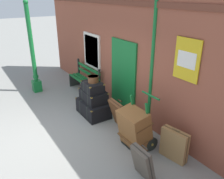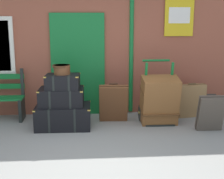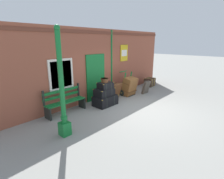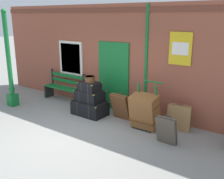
# 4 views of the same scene
# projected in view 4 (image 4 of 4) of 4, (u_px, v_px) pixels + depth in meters

# --- Properties ---
(ground_plane) EXTENTS (60.00, 60.00, 0.00)m
(ground_plane) POSITION_uv_depth(u_px,v_px,m) (62.00, 138.00, 6.40)
(ground_plane) COLOR gray
(brick_facade) EXTENTS (10.40, 0.35, 3.20)m
(brick_facade) POSITION_uv_depth(u_px,v_px,m) (122.00, 59.00, 8.01)
(brick_facade) COLOR brown
(brick_facade) RESTS_ON ground
(lamp_post) EXTENTS (0.28, 0.28, 3.06)m
(lamp_post) POSITION_uv_depth(u_px,v_px,m) (10.00, 71.00, 8.40)
(lamp_post) COLOR #146B2D
(lamp_post) RESTS_ON ground
(platform_bench) EXTENTS (1.60, 0.43, 1.01)m
(platform_bench) POSITION_uv_depth(u_px,v_px,m) (65.00, 88.00, 9.14)
(platform_bench) COLOR #146B2D
(platform_bench) RESTS_ON ground
(steamer_trunk_base) EXTENTS (1.02, 0.67, 0.43)m
(steamer_trunk_base) POSITION_uv_depth(u_px,v_px,m) (90.00, 108.00, 7.85)
(steamer_trunk_base) COLOR black
(steamer_trunk_base) RESTS_ON ground
(steamer_trunk_middle) EXTENTS (0.83, 0.57, 0.33)m
(steamer_trunk_middle) POSITION_uv_depth(u_px,v_px,m) (90.00, 96.00, 7.79)
(steamer_trunk_middle) COLOR black
(steamer_trunk_middle) RESTS_ON steamer_trunk_base
(steamer_trunk_top) EXTENTS (0.64, 0.49, 0.27)m
(steamer_trunk_top) POSITION_uv_depth(u_px,v_px,m) (90.00, 86.00, 7.67)
(steamer_trunk_top) COLOR black
(steamer_trunk_top) RESTS_ON steamer_trunk_middle
(round_hatbox) EXTENTS (0.32, 0.31, 0.17)m
(round_hatbox) POSITION_uv_depth(u_px,v_px,m) (90.00, 79.00, 7.63)
(round_hatbox) COLOR brown
(round_hatbox) RESTS_ON steamer_trunk_top
(porters_trolley) EXTENTS (0.71, 0.59, 1.20)m
(porters_trolley) POSITION_uv_depth(u_px,v_px,m) (148.00, 117.00, 6.99)
(porters_trolley) COLOR black
(porters_trolley) RESTS_ON ground
(large_brown_trunk) EXTENTS (0.70, 0.60, 0.95)m
(large_brown_trunk) POSITION_uv_depth(u_px,v_px,m) (145.00, 112.00, 6.79)
(large_brown_trunk) COLOR brown
(large_brown_trunk) RESTS_ON ground
(suitcase_oxblood) EXTENTS (0.47, 0.31, 0.69)m
(suitcase_oxblood) POSITION_uv_depth(u_px,v_px,m) (167.00, 130.00, 6.01)
(suitcase_oxblood) COLOR #51473D
(suitcase_oxblood) RESTS_ON ground
(suitcase_brown) EXTENTS (0.57, 0.38, 0.78)m
(suitcase_brown) POSITION_uv_depth(u_px,v_px,m) (121.00, 107.00, 7.44)
(suitcase_brown) COLOR brown
(suitcase_brown) RESTS_ON ground
(suitcase_tan) EXTENTS (0.61, 0.27, 0.71)m
(suitcase_tan) POSITION_uv_depth(u_px,v_px,m) (179.00, 118.00, 6.75)
(suitcase_tan) COLOR olive
(suitcase_tan) RESTS_ON ground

